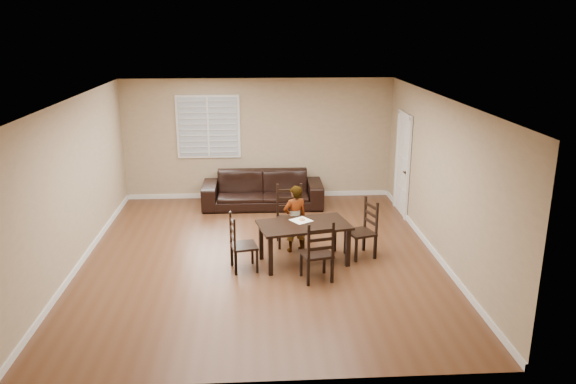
% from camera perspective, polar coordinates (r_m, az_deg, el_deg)
% --- Properties ---
extents(ground, '(7.00, 7.00, 0.00)m').
position_cam_1_polar(ground, '(9.69, -2.72, -6.60)').
color(ground, '#55321D').
rests_on(ground, ground).
extents(room, '(6.04, 7.04, 2.72)m').
position_cam_1_polar(room, '(9.30, -2.67, 4.12)').
color(room, tan).
rests_on(room, ground).
extents(dining_table, '(1.60, 1.11, 0.69)m').
position_cam_1_polar(dining_table, '(9.25, 1.63, -3.77)').
color(dining_table, black).
rests_on(dining_table, ground).
extents(chair_near, '(0.50, 0.47, 1.08)m').
position_cam_1_polar(chair_near, '(10.15, 0.17, -2.49)').
color(chair_near, black).
rests_on(chair_near, ground).
extents(chair_far, '(0.53, 0.50, 0.99)m').
position_cam_1_polar(chair_far, '(8.60, 3.18, -6.45)').
color(chair_far, black).
rests_on(chair_far, ground).
extents(chair_left, '(0.48, 0.50, 0.94)m').
position_cam_1_polar(chair_left, '(9.06, -5.21, -5.42)').
color(chair_left, black).
rests_on(chair_left, ground).
extents(chair_right, '(0.54, 0.56, 1.00)m').
position_cam_1_polar(chair_right, '(9.68, 8.01, -3.88)').
color(chair_right, black).
rests_on(chair_right, ground).
extents(child, '(0.51, 0.43, 1.19)m').
position_cam_1_polar(child, '(9.72, 0.71, -2.72)').
color(child, gray).
rests_on(child, ground).
extents(napkin, '(0.41, 0.41, 0.00)m').
position_cam_1_polar(napkin, '(9.36, 1.34, -2.90)').
color(napkin, white).
rests_on(napkin, dining_table).
extents(donut, '(0.10, 0.10, 0.03)m').
position_cam_1_polar(donut, '(9.36, 1.45, -2.77)').
color(donut, '#D38E4B').
rests_on(donut, napkin).
extents(sofa, '(2.59, 1.03, 0.76)m').
position_cam_1_polar(sofa, '(12.19, -2.59, 0.24)').
color(sofa, black).
rests_on(sofa, ground).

